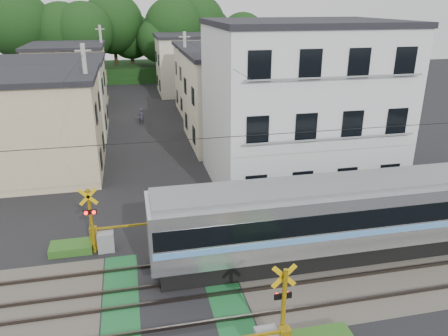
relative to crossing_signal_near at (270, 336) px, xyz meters
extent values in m
plane|color=black|center=(-2.59, 3.65, -0.71)|extent=(120.00, 120.00, 0.00)
cube|color=#47423A|center=(-2.59, 3.65, -0.71)|extent=(120.00, 6.00, 0.00)
cube|color=black|center=(-2.59, 3.65, -0.71)|extent=(5.20, 120.00, 0.00)
cube|color=#145126|center=(-4.49, 3.65, -0.70)|extent=(1.30, 6.00, 0.00)
cube|color=#145126|center=(-0.69, 3.65, -0.70)|extent=(1.30, 6.00, 0.00)
cube|color=#3F3833|center=(-2.59, 1.75, -0.64)|extent=(120.00, 0.08, 0.14)
cube|color=#3F3833|center=(-2.59, 3.15, -0.64)|extent=(120.00, 0.08, 0.14)
cube|color=#3F3833|center=(-2.59, 4.15, -0.64)|extent=(120.00, 0.08, 0.14)
cube|color=#3F3833|center=(-2.59, 5.55, -0.64)|extent=(120.00, 0.08, 0.14)
cube|color=black|center=(4.88, 4.85, -0.30)|extent=(15.76, 2.17, 0.82)
cube|color=black|center=(-0.86, 4.85, -0.44)|extent=(2.19, 2.01, 0.55)
cube|color=silver|center=(4.88, 4.85, 1.30)|extent=(16.41, 2.55, 2.37)
cube|color=black|center=(4.88, 4.85, 1.58)|extent=(16.15, 2.59, 0.81)
cube|color=#528CCF|center=(4.88, 4.85, 0.96)|extent=(16.25, 2.58, 0.26)
cube|color=slate|center=(4.88, 4.85, 2.59)|extent=(16.09, 2.09, 0.22)
cube|color=black|center=(-3.28, 4.85, 1.65)|extent=(0.10, 2.20, 1.42)
cylinder|color=#EAB50C|center=(0.41, 0.05, 0.79)|extent=(0.14, 0.14, 3.00)
cube|color=#EAB50C|center=(0.41, 0.15, 1.99)|extent=(0.77, 0.05, 0.77)
cube|color=#EAB50C|center=(0.41, 0.15, 1.99)|extent=(0.77, 0.05, 0.77)
cube|color=black|center=(0.41, 0.15, 1.29)|extent=(0.55, 0.05, 0.20)
sphere|color=#FF0C07|center=(0.25, 0.21, 1.29)|extent=(0.16, 0.16, 0.16)
sphere|color=#FF0C07|center=(0.57, 0.21, 1.29)|extent=(0.16, 0.16, 0.16)
cylinder|color=#EAB50C|center=(-5.59, 7.25, 0.79)|extent=(0.14, 0.14, 3.00)
cube|color=#EAB50C|center=(-5.59, 7.15, 1.99)|extent=(0.77, 0.05, 0.77)
cube|color=#EAB50C|center=(-5.59, 7.15, 1.99)|extent=(0.77, 0.05, 0.77)
cube|color=black|center=(-5.59, 7.15, 1.29)|extent=(0.55, 0.05, 0.20)
sphere|color=#FF0C07|center=(-5.75, 7.09, 1.29)|extent=(0.16, 0.16, 0.16)
sphere|color=#FF0C07|center=(-5.43, 7.09, 1.29)|extent=(0.16, 0.16, 0.16)
cube|color=gray|center=(-5.09, 7.25, -0.26)|extent=(0.70, 0.50, 0.90)
cube|color=#EAB50C|center=(-5.59, 7.50, -0.16)|extent=(0.30, 0.30, 1.10)
cube|color=#EAB50C|center=(-3.34, 7.50, 0.29)|extent=(4.20, 0.08, 0.08)
cube|color=silver|center=(5.91, 13.15, 3.79)|extent=(10.00, 8.00, 9.00)
cube|color=black|center=(5.91, 13.15, 8.44)|extent=(10.20, 8.16, 0.30)
cube|color=black|center=(2.21, 9.12, 0.79)|extent=(1.10, 0.06, 1.40)
cube|color=black|center=(4.66, 9.12, 0.79)|extent=(1.10, 0.06, 1.40)
cube|color=black|center=(7.11, 9.12, 0.79)|extent=(1.10, 0.06, 1.40)
cube|color=black|center=(9.56, 9.12, 0.79)|extent=(1.10, 0.06, 1.40)
cube|color=gray|center=(5.91, 8.90, 0.19)|extent=(9.00, 0.06, 0.08)
cube|color=black|center=(2.21, 9.12, 3.79)|extent=(1.10, 0.06, 1.40)
cube|color=black|center=(4.66, 9.12, 3.79)|extent=(1.10, 0.06, 1.40)
cube|color=black|center=(7.11, 9.12, 3.79)|extent=(1.10, 0.06, 1.40)
cube|color=black|center=(9.56, 9.12, 3.79)|extent=(1.10, 0.06, 1.40)
cube|color=gray|center=(5.91, 8.90, 3.19)|extent=(9.00, 0.06, 0.08)
cube|color=black|center=(2.21, 9.12, 6.79)|extent=(1.10, 0.06, 1.40)
cube|color=black|center=(4.66, 9.12, 6.79)|extent=(1.10, 0.06, 1.40)
cube|color=black|center=(7.11, 9.12, 6.79)|extent=(1.10, 0.06, 1.40)
cube|color=black|center=(9.56, 9.12, 6.79)|extent=(1.10, 0.06, 1.40)
cube|color=gray|center=(5.91, 8.90, 6.19)|extent=(9.00, 0.06, 0.08)
cube|color=#CBB68F|center=(-9.09, 17.65, 2.29)|extent=(7.00, 7.00, 6.00)
cube|color=black|center=(-9.09, 17.65, 5.44)|extent=(7.35, 7.35, 0.30)
cube|color=black|center=(-5.56, 15.90, 0.59)|extent=(0.06, 1.00, 1.20)
cube|color=black|center=(-5.56, 19.40, 0.59)|extent=(0.06, 1.00, 1.20)
cube|color=black|center=(-5.56, 15.90, 3.39)|extent=(0.06, 1.00, 1.20)
cube|color=black|center=(-5.56, 19.40, 3.39)|extent=(0.06, 1.00, 1.20)
cube|color=beige|center=(4.21, 21.65, 2.54)|extent=(7.00, 8.00, 6.50)
cube|color=black|center=(4.21, 21.65, 5.94)|extent=(7.35, 8.40, 0.30)
cube|color=black|center=(0.68, 19.65, 0.59)|extent=(0.06, 1.00, 1.20)
cube|color=black|center=(0.68, 23.65, 0.59)|extent=(0.06, 1.00, 1.20)
cube|color=black|center=(0.68, 19.65, 3.39)|extent=(0.06, 1.00, 1.20)
cube|color=black|center=(0.68, 23.65, 3.39)|extent=(0.06, 1.00, 1.20)
cube|color=beige|center=(-9.59, 26.65, 2.19)|extent=(8.00, 7.00, 5.80)
cube|color=black|center=(-9.59, 26.65, 5.24)|extent=(8.40, 7.35, 0.30)
cube|color=black|center=(-5.56, 24.90, 0.59)|extent=(0.06, 1.00, 1.20)
cube|color=black|center=(-5.56, 28.40, 0.59)|extent=(0.06, 1.00, 1.20)
cube|color=black|center=(-5.56, 24.90, 3.39)|extent=(0.06, 1.00, 1.20)
cube|color=black|center=(-5.56, 28.40, 3.39)|extent=(0.06, 1.00, 1.20)
cube|color=beige|center=(4.61, 31.65, 2.39)|extent=(7.00, 7.00, 6.20)
cube|color=black|center=(4.61, 31.65, 5.64)|extent=(7.35, 7.35, 0.30)
cube|color=black|center=(1.08, 29.90, 0.59)|extent=(0.06, 1.00, 1.20)
cube|color=black|center=(1.08, 33.40, 0.59)|extent=(0.06, 1.00, 1.20)
cube|color=black|center=(1.08, 29.90, 3.39)|extent=(0.06, 1.00, 1.20)
cube|color=black|center=(1.08, 33.40, 3.39)|extent=(0.06, 1.00, 1.20)
cube|color=#CBB68F|center=(-9.39, 36.65, 2.29)|extent=(7.00, 8.00, 6.00)
cube|color=black|center=(-9.39, 36.65, 5.44)|extent=(7.35, 8.40, 0.30)
cube|color=black|center=(-5.86, 34.65, 0.59)|extent=(0.06, 1.00, 1.20)
cube|color=black|center=(-5.86, 38.65, 0.59)|extent=(0.06, 1.00, 1.20)
cube|color=black|center=(-5.86, 34.65, 3.39)|extent=(0.06, 1.00, 1.20)
cube|color=black|center=(-5.86, 38.65, 3.39)|extent=(0.06, 1.00, 1.20)
cube|color=beige|center=(3.91, 41.65, 2.49)|extent=(8.00, 7.00, 6.40)
cube|color=black|center=(3.91, 41.65, 5.84)|extent=(8.40, 7.35, 0.30)
cube|color=black|center=(-0.12, 39.90, 0.59)|extent=(0.06, 1.00, 1.20)
cube|color=black|center=(-0.12, 43.40, 0.59)|extent=(0.06, 1.00, 1.20)
cube|color=black|center=(-0.12, 39.90, 3.39)|extent=(0.06, 1.00, 1.20)
cube|color=black|center=(-0.12, 43.40, 3.39)|extent=(0.06, 1.00, 1.20)
cube|color=#143311|center=(-2.59, 53.65, 0.29)|extent=(40.00, 10.00, 2.00)
cylinder|color=#332114|center=(-16.00, 49.48, 2.17)|extent=(0.50, 0.50, 5.77)
sphere|color=#143311|center=(-16.00, 49.48, 6.79)|extent=(8.07, 8.07, 8.07)
cylinder|color=#332114|center=(-13.79, 49.98, 1.60)|extent=(0.50, 0.50, 4.62)
sphere|color=#143311|center=(-13.79, 49.98, 5.29)|extent=(6.47, 6.47, 6.47)
cylinder|color=#332114|center=(-11.10, 49.60, 1.85)|extent=(0.50, 0.50, 5.13)
sphere|color=#143311|center=(-11.10, 49.60, 5.95)|extent=(7.18, 7.18, 7.18)
cylinder|color=#332114|center=(-8.48, 48.74, 1.86)|extent=(0.50, 0.50, 5.15)
sphere|color=#143311|center=(-8.48, 48.74, 5.98)|extent=(7.21, 7.21, 7.21)
cylinder|color=#332114|center=(-4.97, 52.85, 2.16)|extent=(0.50, 0.50, 5.74)
sphere|color=#143311|center=(-4.97, 52.85, 6.75)|extent=(8.03, 8.03, 8.03)
cylinder|color=#332114|center=(-2.76, 53.67, 1.50)|extent=(0.50, 0.50, 4.43)
sphere|color=#143311|center=(-2.76, 53.67, 5.05)|extent=(6.20, 6.20, 6.20)
cylinder|color=#332114|center=(0.86, 50.15, 1.39)|extent=(0.50, 0.50, 4.20)
sphere|color=#143311|center=(0.86, 50.15, 4.75)|extent=(5.88, 5.88, 5.88)
cylinder|color=#332114|center=(2.80, 50.57, 2.00)|extent=(0.50, 0.50, 5.42)
sphere|color=#143311|center=(2.80, 50.57, 6.34)|extent=(7.59, 7.59, 7.59)
cylinder|color=#332114|center=(6.35, 53.37, 2.12)|extent=(0.50, 0.50, 5.66)
sphere|color=#143311|center=(6.35, 53.37, 6.65)|extent=(7.92, 7.92, 7.92)
cylinder|color=#332114|center=(8.05, 53.66, 1.65)|extent=(0.50, 0.50, 4.73)
sphere|color=#143311|center=(8.05, 53.66, 5.44)|extent=(6.62, 6.62, 6.62)
cylinder|color=#332114|center=(12.10, 49.74, 1.52)|extent=(0.50, 0.50, 4.46)
sphere|color=#143311|center=(12.10, 49.74, 5.08)|extent=(6.24, 6.24, 6.24)
cube|color=black|center=(3.41, 4.85, 4.89)|extent=(60.00, 0.02, 0.02)
cylinder|color=#A5A5A0|center=(-5.99, 16.65, 3.29)|extent=(0.26, 0.26, 8.00)
cube|color=#A5A5A0|center=(-5.99, 16.65, 6.89)|extent=(0.90, 0.08, 0.08)
cylinder|color=#A5A5A0|center=(1.01, 25.65, 3.29)|extent=(0.26, 0.26, 8.00)
cube|color=#A5A5A0|center=(1.01, 25.65, 6.89)|extent=(0.90, 0.08, 0.08)
cylinder|color=#A5A5A0|center=(-5.99, 37.65, 3.29)|extent=(0.26, 0.26, 8.00)
cube|color=#A5A5A0|center=(-5.99, 37.65, 6.89)|extent=(0.90, 0.08, 0.08)
cube|color=black|center=(-5.99, 27.15, 6.69)|extent=(0.02, 42.00, 0.02)
cube|color=black|center=(1.01, 27.15, 6.69)|extent=(0.02, 42.00, 0.02)
imported|color=#2D2A35|center=(-2.73, 27.91, 0.05)|extent=(0.64, 0.52, 1.52)
cube|color=#2D5E1E|center=(-6.59, 7.55, -0.53)|extent=(1.80, 1.00, 0.36)
cube|color=#2D5E1E|center=(2.01, 6.85, -0.56)|extent=(1.50, 0.90, 0.30)
camera|label=1|loc=(-3.62, -10.00, 9.51)|focal=35.00mm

